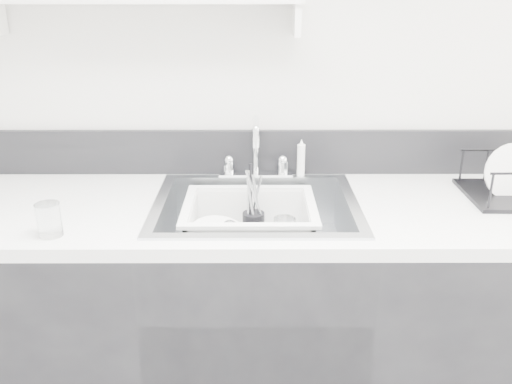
{
  "coord_description": "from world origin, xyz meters",
  "views": [
    {
      "loc": [
        -0.0,
        -0.38,
        1.56
      ],
      "look_at": [
        0.0,
        1.14,
        0.98
      ],
      "focal_mm": 38.0,
      "sensor_mm": 36.0,
      "label": 1
    }
  ],
  "objects": [
    {
      "name": "counter_run",
      "position": [
        0.0,
        1.19,
        0.46
      ],
      "size": [
        3.2,
        0.62,
        0.92
      ],
      "color": "black",
      "rests_on": "ground"
    },
    {
      "name": "backsplash",
      "position": [
        0.0,
        1.49,
        1.0
      ],
      "size": [
        3.2,
        0.02,
        0.16
      ],
      "primitive_type": "cube",
      "color": "black",
      "rests_on": "counter_run"
    },
    {
      "name": "sink",
      "position": [
        0.0,
        1.19,
        0.83
      ],
      "size": [
        0.64,
        0.52,
        0.2
      ],
      "primitive_type": null,
      "color": "silver",
      "rests_on": "counter_run"
    },
    {
      "name": "faucet",
      "position": [
        0.0,
        1.44,
        0.98
      ],
      "size": [
        0.26,
        0.18,
        0.23
      ],
      "color": "silver",
      "rests_on": "counter_run"
    },
    {
      "name": "side_sprayer",
      "position": [
        0.16,
        1.44,
        0.99
      ],
      "size": [
        0.03,
        0.03,
        0.14
      ],
      "primitive_type": "cylinder",
      "color": "white",
      "rests_on": "counter_run"
    },
    {
      "name": "wall_shelf",
      "position": [
        -0.35,
        1.42,
        1.51
      ],
      "size": [
        1.0,
        0.16,
        0.12
      ],
      "color": "silver",
      "rests_on": "room_shell"
    },
    {
      "name": "wash_tub",
      "position": [
        -0.02,
        1.21,
        0.83
      ],
      "size": [
        0.52,
        0.48,
        0.16
      ],
      "primitive_type": null,
      "rotation": [
        0.0,
        0.0,
        0.41
      ],
      "color": "white",
      "rests_on": "sink"
    },
    {
      "name": "plate_stack",
      "position": [
        -0.11,
        1.14,
        0.79
      ],
      "size": [
        0.25,
        0.24,
        0.1
      ],
      "rotation": [
        0.0,
        0.0,
        0.26
      ],
      "color": "white",
      "rests_on": "wash_tub"
    },
    {
      "name": "utensil_cup",
      "position": [
        -0.01,
        1.26,
        0.82
      ],
      "size": [
        0.07,
        0.07,
        0.25
      ],
      "rotation": [
        0.0,
        0.0,
        0.39
      ],
      "color": "black",
      "rests_on": "wash_tub"
    },
    {
      "name": "ladle",
      "position": [
        -0.06,
        1.15,
        0.8
      ],
      "size": [
        0.2,
        0.27,
        0.07
      ],
      "primitive_type": null,
      "rotation": [
        0.0,
        0.0,
        -1.07
      ],
      "color": "silver",
      "rests_on": "wash_tub"
    },
    {
      "name": "tumbler_in_tub",
      "position": [
        0.09,
        1.19,
        0.82
      ],
      "size": [
        0.08,
        0.08,
        0.1
      ],
      "primitive_type": "cylinder",
      "rotation": [
        0.0,
        0.0,
        -0.14
      ],
      "color": "white",
      "rests_on": "wash_tub"
    },
    {
      "name": "tumbler_counter",
      "position": [
        -0.56,
        0.97,
        0.97
      ],
      "size": [
        0.08,
        0.08,
        0.09
      ],
      "primitive_type": "cylinder",
      "rotation": [
        0.0,
        0.0,
        0.19
      ],
      "color": "white",
      "rests_on": "counter_run"
    },
    {
      "name": "bowl_small",
      "position": [
        0.08,
        1.11,
        0.78
      ],
      "size": [
        0.13,
        0.13,
        0.03
      ],
      "primitive_type": "imported",
      "rotation": [
        0.0,
        0.0,
        -0.36
      ],
      "color": "white",
      "rests_on": "wash_tub"
    }
  ]
}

